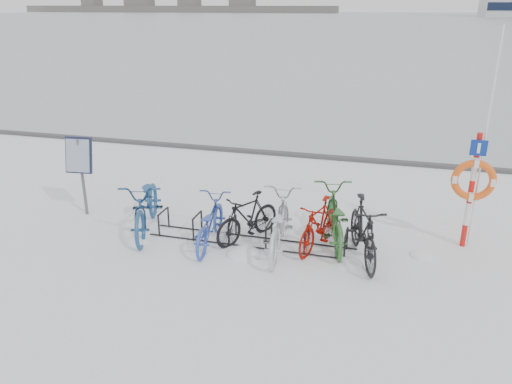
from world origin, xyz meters
TOP-DOWN VIEW (x-y plane):
  - ground at (0.00, 0.00)m, footprint 900.00×900.00m
  - ice_sheet at (0.00, 155.00)m, footprint 400.00×298.00m
  - quay_edge at (0.00, 5.90)m, footprint 400.00×0.25m
  - bike_rack at (0.00, 0.00)m, footprint 4.00×0.48m
  - info_board at (-3.81, 0.34)m, footprint 0.59×0.28m
  - lifebuoy_station at (3.90, 0.88)m, footprint 0.76×0.22m
  - shoreline at (-122.02, 260.00)m, footprint 180.00×12.00m
  - bike_0 at (-2.14, -0.01)m, footprint 1.42×2.37m
  - bike_1 at (-0.73, -0.24)m, footprint 0.79×1.84m
  - bike_2 at (-0.10, 0.15)m, footprint 1.19×1.60m
  - bike_3 at (0.57, -0.13)m, footprint 0.92×2.15m
  - bike_4 at (1.27, 0.18)m, footprint 0.89×1.66m
  - bike_5 at (1.52, 0.44)m, footprint 1.18×2.20m
  - bike_6 at (2.09, -0.06)m, footprint 1.06×1.96m
  - snow_drifts at (0.20, -0.07)m, footprint 6.12×1.87m

SIDE VIEW (x-z plane):
  - ground at x=0.00m, z-range 0.00..0.00m
  - snow_drifts at x=0.20m, z-range -0.11..0.11m
  - ice_sheet at x=0.00m, z-range 0.00..0.02m
  - quay_edge at x=0.00m, z-range 0.00..0.10m
  - bike_rack at x=0.00m, z-range -0.05..0.41m
  - bike_1 at x=-0.73m, z-range 0.00..0.94m
  - bike_2 at x=-0.10m, z-range 0.00..0.95m
  - bike_4 at x=1.27m, z-range 0.00..0.96m
  - bike_3 at x=0.57m, z-range 0.00..1.09m
  - bike_5 at x=1.52m, z-range 0.00..1.10m
  - bike_6 at x=2.09m, z-range 0.00..1.13m
  - bike_0 at x=-2.14m, z-range 0.00..1.17m
  - info_board at x=-3.81m, z-range 0.38..2.09m
  - lifebuoy_station at x=3.90m, z-range -0.65..3.31m
  - shoreline at x=-122.02m, z-range -1.96..7.54m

